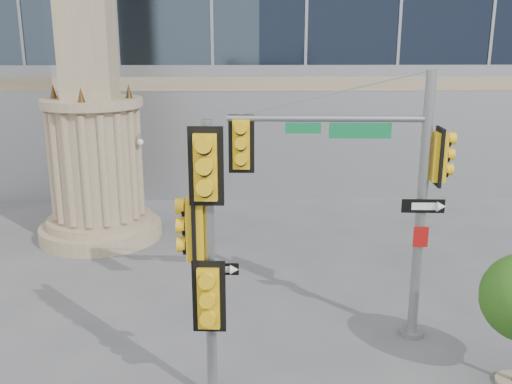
{
  "coord_description": "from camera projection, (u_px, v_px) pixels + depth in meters",
  "views": [
    {
      "loc": [
        -0.82,
        -11.12,
        7.13
      ],
      "look_at": [
        -0.46,
        2.0,
        3.58
      ],
      "focal_mm": 40.0,
      "sensor_mm": 36.0,
      "label": 1
    }
  ],
  "objects": [
    {
      "name": "secondary_signal_pole",
      "position": [
        205.0,
        247.0,
        10.64
      ],
      "size": [
        0.98,
        0.77,
        5.73
      ],
      "rotation": [
        0.0,
        0.0,
        -0.06
      ],
      "color": "slate",
      "rests_on": "ground"
    },
    {
      "name": "ground",
      "position": [
        279.0,
        371.0,
        12.61
      ],
      "size": [
        120.0,
        120.0,
        0.0
      ],
      "primitive_type": "plane",
      "color": "#545456",
      "rests_on": "ground"
    },
    {
      "name": "monument",
      "position": [
        91.0,
        86.0,
        19.7
      ],
      "size": [
        4.4,
        4.4,
        16.6
      ],
      "color": "gray",
      "rests_on": "ground"
    },
    {
      "name": "main_signal_pole",
      "position": [
        373.0,
        178.0,
        13.14
      ],
      "size": [
        5.0,
        0.73,
        6.45
      ],
      "rotation": [
        0.0,
        0.0,
        -0.06
      ],
      "color": "slate",
      "rests_on": "ground"
    }
  ]
}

